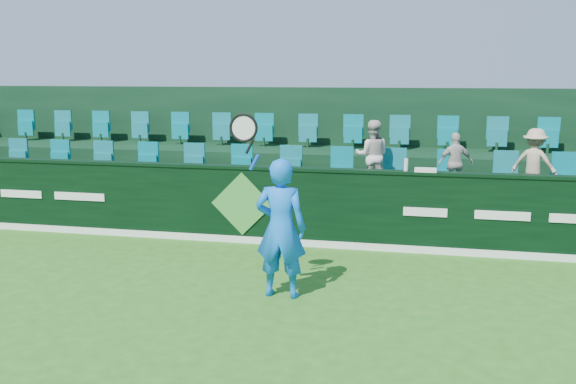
% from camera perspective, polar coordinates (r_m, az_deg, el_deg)
% --- Properties ---
extents(ground, '(60.00, 60.00, 0.00)m').
position_cam_1_polar(ground, '(7.81, -12.29, -11.76)').
color(ground, '#246919').
rests_on(ground, ground).
extents(sponsor_hoarding, '(16.00, 0.25, 1.35)m').
position_cam_1_polar(sponsor_hoarding, '(11.21, -3.93, -1.08)').
color(sponsor_hoarding, black).
rests_on(sponsor_hoarding, ground).
extents(stand_tier_front, '(16.00, 2.00, 0.80)m').
position_cam_1_polar(stand_tier_front, '(12.31, -2.50, -1.31)').
color(stand_tier_front, black).
rests_on(stand_tier_front, ground).
extents(stand_tier_back, '(16.00, 1.80, 1.30)m').
position_cam_1_polar(stand_tier_back, '(14.07, -0.53, 1.24)').
color(stand_tier_back, black).
rests_on(stand_tier_back, ground).
extents(stand_rear, '(16.00, 4.10, 2.60)m').
position_cam_1_polar(stand_rear, '(14.42, -0.14, 3.74)').
color(stand_rear, black).
rests_on(stand_rear, ground).
extents(seat_row_front, '(13.50, 0.50, 0.60)m').
position_cam_1_polar(seat_row_front, '(12.57, -2.05, 2.18)').
color(seat_row_front, '#047680').
rests_on(seat_row_front, stand_tier_front).
extents(seat_row_back, '(13.50, 0.50, 0.60)m').
position_cam_1_polar(seat_row_back, '(14.24, -0.26, 5.21)').
color(seat_row_back, '#047680').
rests_on(seat_row_back, stand_tier_back).
extents(tennis_player, '(1.06, 0.45, 2.50)m').
position_cam_1_polar(tennis_player, '(8.41, -0.68, -3.15)').
color(tennis_player, blue).
rests_on(tennis_player, ground).
extents(spectator_left, '(0.66, 0.54, 1.29)m').
position_cam_1_polar(spectator_left, '(11.79, 7.49, 3.23)').
color(spectator_left, beige).
rests_on(spectator_left, stand_tier_front).
extents(spectator_middle, '(0.69, 0.46, 1.09)m').
position_cam_1_polar(spectator_middle, '(11.78, 14.65, 2.48)').
color(spectator_middle, beige).
rests_on(spectator_middle, stand_tier_front).
extents(spectator_right, '(0.88, 0.72, 1.19)m').
position_cam_1_polar(spectator_right, '(11.90, 21.05, 2.44)').
color(spectator_right, tan).
rests_on(spectator_right, stand_tier_front).
extents(towel, '(0.35, 0.23, 0.05)m').
position_cam_1_polar(towel, '(10.65, 12.13, 1.93)').
color(towel, silver).
rests_on(towel, sponsor_hoarding).
extents(drinks_bottle, '(0.07, 0.07, 0.21)m').
position_cam_1_polar(drinks_bottle, '(10.65, 10.45, 2.40)').
color(drinks_bottle, silver).
rests_on(drinks_bottle, sponsor_hoarding).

